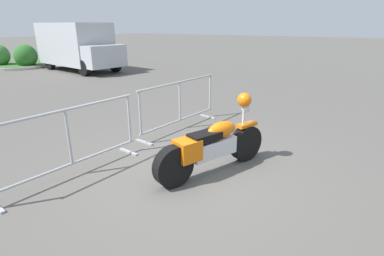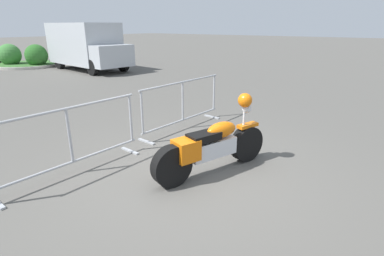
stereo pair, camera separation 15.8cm
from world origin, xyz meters
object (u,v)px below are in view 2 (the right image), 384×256
crowd_barrier_near (70,140)px  delivery_van (86,45)px  crowd_barrier_far (183,104)px  motorcycle (213,145)px

crowd_barrier_near → delivery_van: bearing=54.3°
crowd_barrier_far → delivery_van: 10.70m
crowd_barrier_near → delivery_van: size_ratio=0.47×
motorcycle → crowd_barrier_near: 2.17m
crowd_barrier_far → motorcycle: bearing=-128.8°
motorcycle → crowd_barrier_far: bearing=68.7°
crowd_barrier_near → crowd_barrier_far: (2.71, 0.00, 0.00)m
crowd_barrier_near → crowd_barrier_far: size_ratio=1.00×
motorcycle → delivery_van: bearing=81.1°
motorcycle → crowd_barrier_near: size_ratio=0.84×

